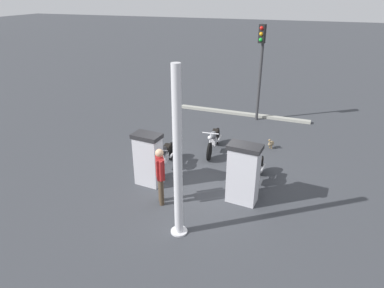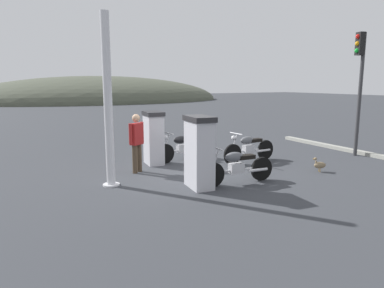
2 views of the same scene
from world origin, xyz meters
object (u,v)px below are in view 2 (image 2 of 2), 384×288
object	(u,v)px
roadside_traffic_light	(360,73)
canopy_support_pole	(108,105)
fuel_pump_near	(199,152)
motorcycle_extra	(249,147)
motorcycle_far_pump	(183,146)
motorcycle_near_pump	(237,166)
wandering_duck	(320,165)
fuel_pump_far	(154,138)
attendant_person	(137,140)

from	to	relation	value
roadside_traffic_light	canopy_support_pole	world-z (taller)	roadside_traffic_light
fuel_pump_near	motorcycle_extra	size ratio (longest dim) A/B	0.85
motorcycle_far_pump	canopy_support_pole	size ratio (longest dim) A/B	0.49
motorcycle_near_pump	wandering_duck	size ratio (longest dim) A/B	4.83
fuel_pump_near	motorcycle_near_pump	world-z (taller)	fuel_pump_near
roadside_traffic_light	fuel_pump_far	bearing A→B (deg)	161.93
motorcycle_near_pump	motorcycle_extra	distance (m)	2.46
attendant_person	fuel_pump_near	bearing A→B (deg)	-68.34
fuel_pump_far	wandering_duck	xyz separation A→B (m)	(3.65, -3.09, -0.61)
roadside_traffic_light	motorcycle_far_pump	bearing A→B (deg)	159.79
fuel_pump_far	motorcycle_far_pump	xyz separation A→B (m)	(0.95, -0.08, -0.34)
fuel_pump_near	motorcycle_far_pump	size ratio (longest dim) A/B	0.87
motorcycle_far_pump	roadside_traffic_light	distance (m)	6.23
fuel_pump_far	motorcycle_extra	bearing A→B (deg)	-24.39
wandering_duck	attendant_person	bearing A→B (deg)	152.30
motorcycle_extra	roadside_traffic_light	distance (m)	4.46
roadside_traffic_light	canopy_support_pole	size ratio (longest dim) A/B	1.00
attendant_person	fuel_pump_far	bearing A→B (deg)	42.91
motorcycle_far_pump	attendant_person	distance (m)	1.93
motorcycle_far_pump	attendant_person	bearing A→B (deg)	-159.12
motorcycle_far_pump	motorcycle_extra	size ratio (longest dim) A/B	0.99
fuel_pump_far	motorcycle_far_pump	size ratio (longest dim) A/B	0.82
fuel_pump_near	attendant_person	world-z (taller)	fuel_pump_near
fuel_pump_near	motorcycle_far_pump	bearing A→B (deg)	70.65
motorcycle_far_pump	roadside_traffic_light	world-z (taller)	roadside_traffic_light
attendant_person	wandering_duck	bearing A→B (deg)	-27.70
motorcycle_extra	wandering_duck	distance (m)	2.15
fuel_pump_far	motorcycle_far_pump	bearing A→B (deg)	-4.86
motorcycle_far_pump	motorcycle_extra	world-z (taller)	motorcycle_extra
motorcycle_near_pump	canopy_support_pole	bearing A→B (deg)	154.23
canopy_support_pole	roadside_traffic_light	bearing A→B (deg)	-3.08
motorcycle_near_pump	motorcycle_extra	size ratio (longest dim) A/B	1.01
motorcycle_extra	roadside_traffic_light	world-z (taller)	roadside_traffic_light
motorcycle_extra	roadside_traffic_light	xyz separation A→B (m)	(3.74, -0.88, 2.27)
fuel_pump_near	canopy_support_pole	distance (m)	2.37
motorcycle_far_pump	roadside_traffic_light	bearing A→B (deg)	-20.21
motorcycle_extra	canopy_support_pole	bearing A→B (deg)	-174.33
motorcycle_extra	attendant_person	bearing A→B (deg)	172.51
attendant_person	motorcycle_far_pump	bearing A→B (deg)	20.88
fuel_pump_near	fuel_pump_far	world-z (taller)	fuel_pump_near
fuel_pump_near	fuel_pump_far	xyz separation A→B (m)	(0.00, 2.78, -0.05)
motorcycle_near_pump	roadside_traffic_light	xyz separation A→B (m)	(5.45, 0.88, 2.29)
fuel_pump_near	wandering_duck	xyz separation A→B (m)	(3.65, -0.31, -0.66)
wandering_duck	canopy_support_pole	size ratio (longest dim) A/B	0.10
fuel_pump_far	wandering_duck	world-z (taller)	fuel_pump_far
fuel_pump_far	attendant_person	xyz separation A→B (m)	(-0.81, -0.75, 0.11)
fuel_pump_far	attendant_person	world-z (taller)	attendant_person
motorcycle_near_pump	attendant_person	world-z (taller)	attendant_person
roadside_traffic_light	fuel_pump_near	bearing A→B (deg)	-173.82
fuel_pump_near	motorcycle_near_pump	xyz separation A→B (m)	(0.94, -0.19, -0.41)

